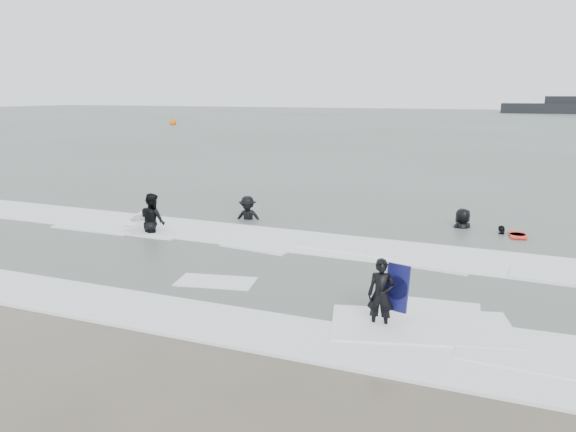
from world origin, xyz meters
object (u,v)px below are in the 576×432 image
at_px(surfer_centre, 380,329).
at_px(surfer_right_far, 462,229).
at_px(vessel_horizon, 569,107).
at_px(surfer_right_near, 502,236).
at_px(surfer_wading, 153,234).
at_px(buoy, 173,122).
at_px(surfer_breaker, 248,221).

xyz_separation_m(surfer_centre, surfer_right_far, (0.56, 9.51, 0.00)).
xyz_separation_m(surfer_centre, vessel_horizon, (10.02, 132.47, 1.44)).
height_order(surfer_right_near, vessel_horizon, vessel_horizon).
height_order(surfer_wading, buoy, buoy).
bearing_deg(surfer_centre, surfer_breaker, 126.11).
relative_size(surfer_breaker, vessel_horizon, 0.06).
height_order(surfer_breaker, surfer_right_near, surfer_breaker).
distance_m(surfer_right_far, buoy, 68.56).
relative_size(surfer_breaker, buoy, 1.09).
bearing_deg(vessel_horizon, buoy, -127.65).
bearing_deg(vessel_horizon, surfer_centre, -94.32).
height_order(surfer_centre, surfer_right_far, surfer_right_far).
relative_size(surfer_centre, surfer_right_far, 0.79).
distance_m(surfer_wading, surfer_right_far, 10.71).
height_order(buoy, vessel_horizon, vessel_horizon).
height_order(surfer_right_far, vessel_horizon, vessel_horizon).
bearing_deg(surfer_right_near, vessel_horizon, -119.39).
distance_m(surfer_breaker, vessel_horizon, 125.98).
bearing_deg(surfer_right_near, surfer_right_far, -44.61).
xyz_separation_m(surfer_breaker, vessel_horizon, (16.95, 124.83, 1.44)).
bearing_deg(buoy, surfer_wading, -56.03).
distance_m(surfer_right_near, buoy, 69.79).
bearing_deg(surfer_right_far, surfer_right_near, 115.84).
bearing_deg(surfer_right_far, surfer_breaker, -31.14).
relative_size(surfer_wading, surfer_right_far, 1.04).
relative_size(surfer_centre, buoy, 0.90).
bearing_deg(vessel_horizon, surfer_breaker, -97.73).
relative_size(surfer_centre, surfer_wading, 0.76).
xyz_separation_m(surfer_wading, surfer_right_far, (9.54, 4.88, 0.00)).
bearing_deg(surfer_right_near, surfer_breaker, -16.48).
relative_size(surfer_right_near, buoy, 0.91).
bearing_deg(surfer_centre, surfer_wading, 146.57).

